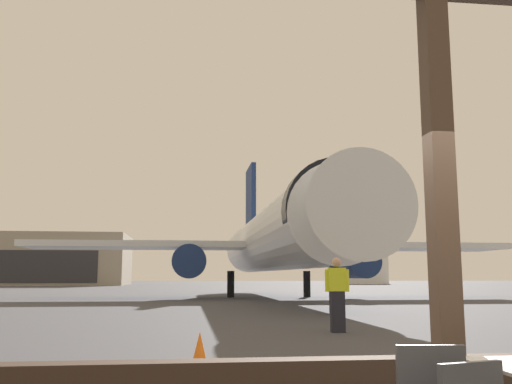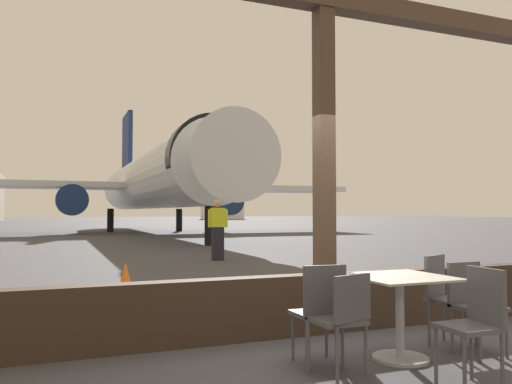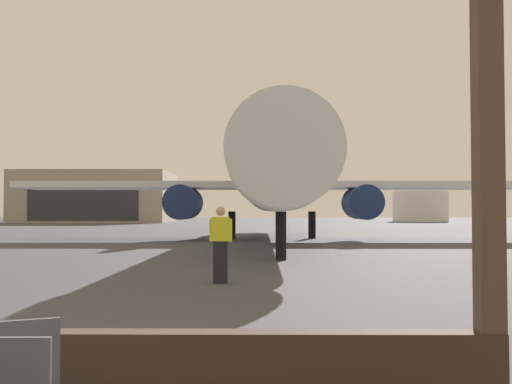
{
  "view_description": "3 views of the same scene",
  "coord_description": "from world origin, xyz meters",
  "px_view_note": "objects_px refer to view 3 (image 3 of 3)",
  "views": [
    {
      "loc": [
        -2.1,
        -4.45,
        1.31
      ],
      "look_at": [
        0.19,
        14.33,
        4.13
      ],
      "focal_mm": 39.61,
      "sensor_mm": 36.0,
      "label": 1
    },
    {
      "loc": [
        -2.9,
        -5.14,
        1.38
      ],
      "look_at": [
        5.18,
        15.18,
        2.25
      ],
      "focal_mm": 35.4,
      "sensor_mm": 36.0,
      "label": 2
    },
    {
      "loc": [
        2.35,
        -4.77,
        1.63
      ],
      "look_at": [
        2.18,
        16.56,
        2.32
      ],
      "focal_mm": 41.68,
      "sensor_mm": 36.0,
      "label": 3
    }
  ],
  "objects_px": {
    "ground_crew_worker": "(221,243)",
    "cafe_chair_aisle_right": "(28,381)",
    "distant_hangar": "(97,197)",
    "airplane": "(273,179)",
    "fuel_storage_tank": "(420,206)"
  },
  "relations": [
    {
      "from": "cafe_chair_aisle_right",
      "to": "airplane",
      "type": "bearing_deg",
      "value": 85.66
    },
    {
      "from": "distant_hangar",
      "to": "fuel_storage_tank",
      "type": "height_order",
      "value": "distant_hangar"
    },
    {
      "from": "ground_crew_worker",
      "to": "distant_hangar",
      "type": "relative_size",
      "value": 0.08
    },
    {
      "from": "cafe_chair_aisle_right",
      "to": "ground_crew_worker",
      "type": "bearing_deg",
      "value": 86.64
    },
    {
      "from": "airplane",
      "to": "fuel_storage_tank",
      "type": "relative_size",
      "value": 3.69
    },
    {
      "from": "ground_crew_worker",
      "to": "fuel_storage_tank",
      "type": "xyz_separation_m",
      "value": [
        26.35,
        81.16,
        1.49
      ]
    },
    {
      "from": "distant_hangar",
      "to": "fuel_storage_tank",
      "type": "distance_m",
      "value": 50.08
    },
    {
      "from": "airplane",
      "to": "ground_crew_worker",
      "type": "height_order",
      "value": "airplane"
    },
    {
      "from": "ground_crew_worker",
      "to": "cafe_chair_aisle_right",
      "type": "bearing_deg",
      "value": -93.36
    },
    {
      "from": "cafe_chair_aisle_right",
      "to": "distant_hangar",
      "type": "height_order",
      "value": "distant_hangar"
    },
    {
      "from": "ground_crew_worker",
      "to": "distant_hangar",
      "type": "xyz_separation_m",
      "value": [
        -23.18,
        73.86,
        2.77
      ]
    },
    {
      "from": "airplane",
      "to": "ground_crew_worker",
      "type": "distance_m",
      "value": 18.95
    },
    {
      "from": "cafe_chair_aisle_right",
      "to": "distant_hangar",
      "type": "relative_size",
      "value": 0.04
    },
    {
      "from": "airplane",
      "to": "fuel_storage_tank",
      "type": "distance_m",
      "value": 67.19
    },
    {
      "from": "cafe_chair_aisle_right",
      "to": "airplane",
      "type": "xyz_separation_m",
      "value": [
        2.16,
        28.4,
        2.85
      ]
    }
  ]
}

